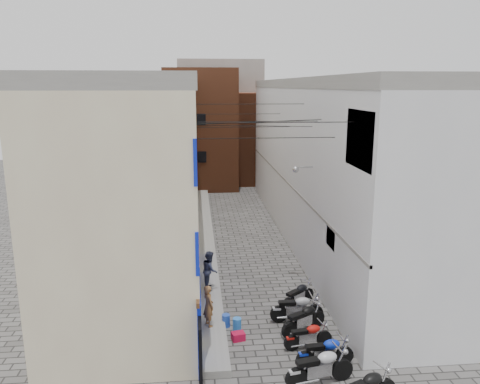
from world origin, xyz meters
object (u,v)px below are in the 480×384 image
object	(u,v)px
motorcycle_c	(325,351)
motorcycle_b	(320,366)
motorcycle_g	(298,294)
person_a	(208,306)
red_crate	(238,336)
motorcycle_f	(297,307)
water_jug_near	(237,324)
person_b	(210,270)
motorcycle_e	(304,318)
motorcycle_d	(308,335)
water_jug_far	(226,321)

from	to	relation	value
motorcycle_c	motorcycle_b	bearing A→B (deg)	-30.55
motorcycle_b	motorcycle_g	bearing A→B (deg)	163.02
person_a	red_crate	distance (m)	1.48
motorcycle_f	water_jug_near	bearing A→B (deg)	-78.02
person_b	motorcycle_g	bearing A→B (deg)	-113.25
motorcycle_c	motorcycle_e	xyz separation A→B (m)	(-0.19, 2.11, 0.03)
red_crate	motorcycle_f	bearing A→B (deg)	25.76
motorcycle_g	water_jug_near	size ratio (longest dim) A/B	3.88
motorcycle_c	motorcycle_e	size ratio (longest dim) A/B	0.96
motorcycle_d	motorcycle_e	world-z (taller)	motorcycle_e
motorcycle_b	motorcycle_g	xyz separation A→B (m)	(0.46, 4.95, -0.08)
motorcycle_e	water_jug_far	xyz separation A→B (m)	(-2.73, 0.68, -0.34)
motorcycle_d	motorcycle_g	size ratio (longest dim) A/B	0.92
water_jug_far	motorcycle_b	bearing A→B (deg)	-55.64
water_jug_far	person_a	bearing A→B (deg)	-154.42
red_crate	water_jug_far	bearing A→B (deg)	109.92
motorcycle_f	red_crate	bearing A→B (deg)	-63.90
motorcycle_g	motorcycle_e	bearing A→B (deg)	-45.59
motorcycle_c	person_a	distance (m)	4.37
motorcycle_b	motorcycle_g	world-z (taller)	motorcycle_b
red_crate	water_jug_near	bearing A→B (deg)	88.23
motorcycle_c	person_b	distance (m)	6.61
motorcycle_c	motorcycle_f	world-z (taller)	motorcycle_f
person_a	water_jug_near	xyz separation A→B (m)	(1.02, -0.03, -0.77)
water_jug_near	motorcycle_g	bearing A→B (deg)	31.89
motorcycle_g	red_crate	size ratio (longest dim) A/B	4.21
motorcycle_d	motorcycle_e	size ratio (longest dim) A/B	0.86
motorcycle_d	water_jug_near	distance (m)	2.66
water_jug_far	red_crate	world-z (taller)	water_jug_far
red_crate	motorcycle_d	bearing A→B (deg)	-17.54
motorcycle_b	motorcycle_c	bearing A→B (deg)	143.45
person_a	person_b	world-z (taller)	person_b
motorcycle_b	water_jug_far	distance (m)	4.47
motorcycle_b	person_a	size ratio (longest dim) A/B	1.41
person_b	water_jug_far	size ratio (longest dim) A/B	3.50
motorcycle_f	water_jug_far	xyz separation A→B (m)	(-2.66, -0.13, -0.35)
motorcycle_c	person_a	world-z (taller)	person_a
person_b	person_a	bearing A→B (deg)	178.55
motorcycle_e	motorcycle_b	bearing A→B (deg)	-34.02
person_a	person_b	bearing A→B (deg)	-26.43
water_jug_far	red_crate	xyz separation A→B (m)	(0.35, -0.98, -0.09)
motorcycle_e	person_a	bearing A→B (deg)	-126.14
motorcycle_f	red_crate	world-z (taller)	motorcycle_f
motorcycle_e	motorcycle_g	size ratio (longest dim) A/B	1.06
red_crate	person_a	bearing A→B (deg)	145.98
red_crate	motorcycle_g	bearing A→B (deg)	40.78
motorcycle_g	water_jug_far	bearing A→B (deg)	-105.50
person_b	motorcycle_f	bearing A→B (deg)	-129.55
motorcycle_d	person_a	world-z (taller)	person_a
motorcycle_d	person_b	bearing A→B (deg)	-155.45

